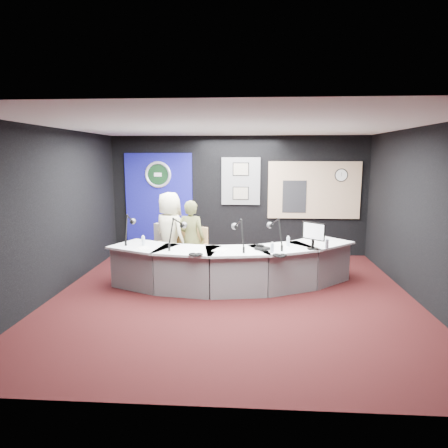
# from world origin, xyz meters

# --- Properties ---
(ground) EXTENTS (6.00, 6.00, 0.00)m
(ground) POSITION_xyz_m (0.00, 0.00, 0.00)
(ground) COLOR black
(ground) RESTS_ON ground
(ceiling) EXTENTS (6.00, 6.00, 0.02)m
(ceiling) POSITION_xyz_m (0.00, 0.00, 2.80)
(ceiling) COLOR silver
(ceiling) RESTS_ON ground
(wall_back) EXTENTS (6.00, 0.02, 2.80)m
(wall_back) POSITION_xyz_m (0.00, 3.00, 1.40)
(wall_back) COLOR black
(wall_back) RESTS_ON ground
(wall_front) EXTENTS (6.00, 0.02, 2.80)m
(wall_front) POSITION_xyz_m (0.00, -3.00, 1.40)
(wall_front) COLOR black
(wall_front) RESTS_ON ground
(wall_left) EXTENTS (0.02, 6.00, 2.80)m
(wall_left) POSITION_xyz_m (-3.00, 0.00, 1.40)
(wall_left) COLOR black
(wall_left) RESTS_ON ground
(wall_right) EXTENTS (0.02, 6.00, 2.80)m
(wall_right) POSITION_xyz_m (3.00, 0.00, 1.40)
(wall_right) COLOR black
(wall_right) RESTS_ON ground
(broadcast_desk) EXTENTS (4.50, 1.90, 0.75)m
(broadcast_desk) POSITION_xyz_m (-0.05, 0.55, 0.38)
(broadcast_desk) COLOR silver
(broadcast_desk) RESTS_ON ground
(backdrop_panel) EXTENTS (1.60, 0.05, 2.30)m
(backdrop_panel) POSITION_xyz_m (-1.90, 2.97, 1.25)
(backdrop_panel) COLOR navy
(backdrop_panel) RESTS_ON wall_back
(agency_seal) EXTENTS (0.63, 0.07, 0.63)m
(agency_seal) POSITION_xyz_m (-1.90, 2.93, 1.90)
(agency_seal) COLOR silver
(agency_seal) RESTS_ON backdrop_panel
(seal_center) EXTENTS (0.48, 0.01, 0.48)m
(seal_center) POSITION_xyz_m (-1.90, 2.94, 1.90)
(seal_center) COLOR black
(seal_center) RESTS_ON backdrop_panel
(pinboard) EXTENTS (0.90, 0.04, 1.10)m
(pinboard) POSITION_xyz_m (0.05, 2.97, 1.75)
(pinboard) COLOR slate
(pinboard) RESTS_ON wall_back
(framed_photo_upper) EXTENTS (0.34, 0.02, 0.27)m
(framed_photo_upper) POSITION_xyz_m (0.05, 2.94, 2.03)
(framed_photo_upper) COLOR gray
(framed_photo_upper) RESTS_ON pinboard
(framed_photo_lower) EXTENTS (0.34, 0.02, 0.27)m
(framed_photo_lower) POSITION_xyz_m (0.05, 2.94, 1.47)
(framed_photo_lower) COLOR gray
(framed_photo_lower) RESTS_ON pinboard
(booth_window_frame) EXTENTS (2.12, 0.06, 1.32)m
(booth_window_frame) POSITION_xyz_m (1.75, 2.97, 1.55)
(booth_window_frame) COLOR tan
(booth_window_frame) RESTS_ON wall_back
(booth_glow) EXTENTS (2.00, 0.02, 1.20)m
(booth_glow) POSITION_xyz_m (1.75, 2.96, 1.55)
(booth_glow) COLOR #FFF0A1
(booth_glow) RESTS_ON booth_window_frame
(equipment_rack) EXTENTS (0.55, 0.02, 0.75)m
(equipment_rack) POSITION_xyz_m (1.30, 2.94, 1.40)
(equipment_rack) COLOR black
(equipment_rack) RESTS_ON booth_window_frame
(wall_clock) EXTENTS (0.28, 0.01, 0.28)m
(wall_clock) POSITION_xyz_m (2.35, 2.94, 1.90)
(wall_clock) COLOR white
(wall_clock) RESTS_ON booth_window_frame
(armchair_left) EXTENTS (0.74, 0.74, 0.94)m
(armchair_left) POSITION_xyz_m (-1.30, 1.25, 0.47)
(armchair_left) COLOR tan
(armchair_left) RESTS_ON ground
(armchair_right) EXTENTS (0.71, 0.71, 0.94)m
(armchair_right) POSITION_xyz_m (-0.86, 1.09, 0.47)
(armchair_right) COLOR tan
(armchair_right) RESTS_ON ground
(draped_jacket) EXTENTS (0.47, 0.36, 0.70)m
(draped_jacket) POSITION_xyz_m (-1.46, 1.46, 0.62)
(draped_jacket) COLOR #6B645A
(draped_jacket) RESTS_ON armchair_left
(person_man) EXTENTS (0.95, 0.92, 1.64)m
(person_man) POSITION_xyz_m (-1.30, 1.25, 0.82)
(person_man) COLOR beige
(person_man) RESTS_ON ground
(person_woman) EXTENTS (0.60, 0.44, 1.50)m
(person_woman) POSITION_xyz_m (-0.86, 1.09, 0.75)
(person_woman) COLOR brown
(person_woman) RESTS_ON ground
(computer_monitor) EXTENTS (0.31, 0.29, 0.27)m
(computer_monitor) POSITION_xyz_m (1.35, 0.37, 1.07)
(computer_monitor) COLOR black
(computer_monitor) RESTS_ON broadcast_desk
(desk_phone) EXTENTS (0.27, 0.26, 0.05)m
(desk_phone) POSITION_xyz_m (0.49, 0.27, 0.78)
(desk_phone) COLOR black
(desk_phone) RESTS_ON broadcast_desk
(headphones_near) EXTENTS (0.22, 0.22, 0.04)m
(headphones_near) POSITION_xyz_m (0.75, -0.16, 0.77)
(headphones_near) COLOR black
(headphones_near) RESTS_ON broadcast_desk
(headphones_far) EXTENTS (0.20, 0.20, 0.03)m
(headphones_far) POSITION_xyz_m (-0.59, -0.20, 0.77)
(headphones_far) COLOR black
(headphones_far) RESTS_ON broadcast_desk
(paper_stack) EXTENTS (0.30, 0.34, 0.00)m
(paper_stack) POSITION_xyz_m (-1.56, 0.25, 0.75)
(paper_stack) COLOR white
(paper_stack) RESTS_ON broadcast_desk
(notepad) EXTENTS (0.31, 0.36, 0.00)m
(notepad) POSITION_xyz_m (-0.21, 0.22, 0.75)
(notepad) COLOR white
(notepad) RESTS_ON broadcast_desk
(boom_mic_a) EXTENTS (0.16, 0.74, 0.60)m
(boom_mic_a) POSITION_xyz_m (-1.95, 0.74, 1.05)
(boom_mic_a) COLOR black
(boom_mic_a) RESTS_ON broadcast_desk
(boom_mic_b) EXTENTS (0.28, 0.72, 0.60)m
(boom_mic_b) POSITION_xyz_m (-1.00, 0.41, 1.05)
(boom_mic_b) COLOR black
(boom_mic_b) RESTS_ON broadcast_desk
(boom_mic_c) EXTENTS (0.30, 0.71, 0.60)m
(boom_mic_c) POSITION_xyz_m (0.09, 0.33, 1.05)
(boom_mic_c) COLOR black
(boom_mic_c) RESTS_ON broadcast_desk
(boom_mic_d) EXTENTS (0.30, 0.71, 0.60)m
(boom_mic_d) POSITION_xyz_m (0.73, 0.49, 1.05)
(boom_mic_d) COLOR black
(boom_mic_d) RESTS_ON broadcast_desk
(water_bottles) EXTENTS (3.30, 0.58, 0.18)m
(water_bottles) POSITION_xyz_m (-0.01, 0.34, 0.84)
(water_bottles) COLOR silver
(water_bottles) RESTS_ON broadcast_desk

